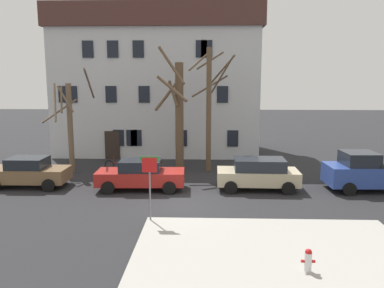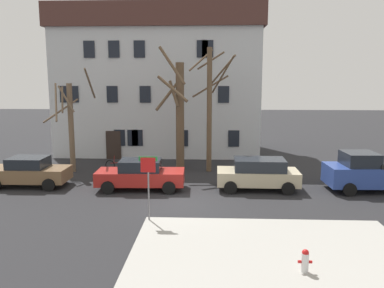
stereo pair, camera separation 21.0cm
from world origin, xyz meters
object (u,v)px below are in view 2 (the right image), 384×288
Objects in this scene: tree_bare_far at (210,104)px; bicycle_leaning at (117,166)px; car_red_sedan at (141,175)px; street_sign_pole at (148,177)px; tree_bare_mid at (179,112)px; car_brown_sedan at (29,172)px; car_beige_wagon at (258,174)px; building_main at (160,81)px; pickup_truck_blue at (376,172)px; tree_bare_near at (71,122)px; fire_hydrant at (305,260)px.

tree_bare_far is 7.17m from bicycle_leaning.
street_sign_pole is (1.21, -4.89, 1.13)m from car_red_sedan.
car_brown_sedan is (-7.95, -4.51, -2.95)m from tree_bare_mid.
bicycle_leaning is (-8.55, 3.78, -0.51)m from car_beige_wagon.
tree_bare_mid is 2.85× the size of street_sign_pole.
tree_bare_mid is 1.82× the size of car_beige_wagon.
tree_bare_far is 4.68× the size of bicycle_leaning.
car_brown_sedan is at bearing 176.89° from car_red_sedan.
tree_bare_mid is at bearing -73.04° from building_main.
tree_bare_mid is 1.50× the size of pickup_truck_blue.
car_brown_sedan is 9.19m from street_sign_pole.
building_main is at bearing 91.87° from car_red_sedan.
tree_bare_near is 8.90m from tree_bare_far.
pickup_truck_blue is 15.21m from bicycle_leaning.
pickup_truck_blue reaches higher than car_beige_wagon.
pickup_truck_blue is at bearing -25.88° from tree_bare_far.
bicycle_leaning is (4.01, 3.72, -0.46)m from car_brown_sedan.
tree_bare_mid is at bearing 87.21° from street_sign_pole.
pickup_truck_blue is at bearing -22.67° from tree_bare_mid.
car_beige_wagon is at bearing -179.41° from pickup_truck_blue.
building_main reaches higher than pickup_truck_blue.
pickup_truck_blue reaches higher than fire_hydrant.
tree_bare_near is 9.08× the size of fire_hydrant.
tree_bare_near is 10.93m from street_sign_pole.
car_brown_sedan is at bearing -137.15° from bicycle_leaning.
building_main is at bearing 76.04° from bicycle_leaning.
car_red_sedan is at bearing 125.84° from fire_hydrant.
fire_hydrant is at bearing -54.16° from car_red_sedan.
fire_hydrant is 0.26× the size of street_sign_pole.
fire_hydrant is (0.27, -9.36, -0.39)m from car_beige_wagon.
car_red_sedan is 1.70× the size of street_sign_pole.
bicycle_leaning reaches higher than fire_hydrant.
car_beige_wagon is 7.33m from street_sign_pole.
tree_bare_mid reaches higher than tree_bare_far.
street_sign_pole is 9.73m from bicycle_leaning.
car_beige_wagon is at bearing 91.66° from fire_hydrant.
building_main is at bearing 120.47° from car_beige_wagon.
tree_bare_far is (4.08, -7.02, -1.41)m from building_main.
tree_bare_mid reaches higher than car_beige_wagon.
car_beige_wagon is (6.29, 0.28, 0.06)m from car_red_sedan.
building_main is 7.34m from tree_bare_mid.
car_brown_sedan is 15.92m from fire_hydrant.
car_brown_sedan is at bearing -107.89° from tree_bare_near.
building_main is 3.73× the size of car_brown_sedan.
pickup_truck_blue is (10.79, -4.51, -2.78)m from tree_bare_mid.
tree_bare_far is at bearing 51.14° from car_red_sedan.
building_main reaches higher than street_sign_pole.
tree_bare_mid is 1.01× the size of tree_bare_far.
car_red_sedan is at bearing -60.91° from bicycle_leaning.
tree_bare_near is 1.50× the size of car_beige_wagon.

